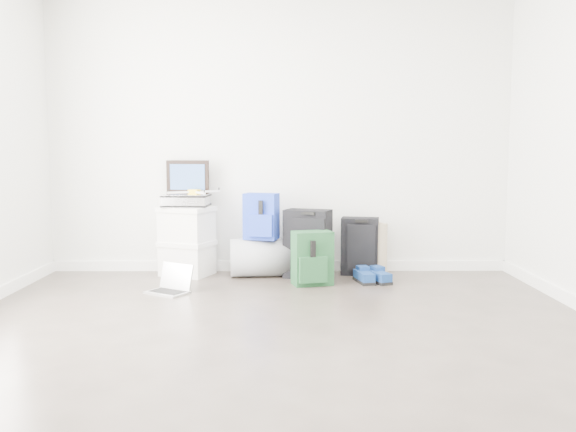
{
  "coord_description": "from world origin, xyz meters",
  "views": [
    {
      "loc": [
        0.05,
        -3.49,
        1.18
      ],
      "look_at": [
        0.08,
        1.9,
        0.61
      ],
      "focal_mm": 38.0,
      "sensor_mm": 36.0,
      "label": 1
    }
  ],
  "objects_px": {
    "boxes_stack": "(187,241)",
    "laptop": "(171,286)",
    "briefcase": "(186,200)",
    "carry_on": "(360,246)",
    "duffel_bag": "(262,258)",
    "large_suitcase": "(308,244)"
  },
  "relations": [
    {
      "from": "boxes_stack",
      "to": "carry_on",
      "type": "bearing_deg",
      "value": 22.95
    },
    {
      "from": "carry_on",
      "to": "laptop",
      "type": "xyz_separation_m",
      "value": [
        -1.68,
        -0.74,
        -0.22
      ]
    },
    {
      "from": "briefcase",
      "to": "duffel_bag",
      "type": "distance_m",
      "value": 0.9
    },
    {
      "from": "carry_on",
      "to": "laptop",
      "type": "bearing_deg",
      "value": -145.64
    },
    {
      "from": "boxes_stack",
      "to": "duffel_bag",
      "type": "relative_size",
      "value": 1.13
    },
    {
      "from": "boxes_stack",
      "to": "duffel_bag",
      "type": "height_order",
      "value": "boxes_stack"
    },
    {
      "from": "briefcase",
      "to": "large_suitcase",
      "type": "relative_size",
      "value": 0.65
    },
    {
      "from": "briefcase",
      "to": "large_suitcase",
      "type": "distance_m",
      "value": 1.23
    },
    {
      "from": "briefcase",
      "to": "laptop",
      "type": "xyz_separation_m",
      "value": [
        -0.02,
        -0.73,
        -0.66
      ]
    },
    {
      "from": "boxes_stack",
      "to": "briefcase",
      "type": "relative_size",
      "value": 1.58
    },
    {
      "from": "briefcase",
      "to": "carry_on",
      "type": "bearing_deg",
      "value": 4.06
    },
    {
      "from": "briefcase",
      "to": "laptop",
      "type": "relative_size",
      "value": 1.02
    },
    {
      "from": "briefcase",
      "to": "laptop",
      "type": "bearing_deg",
      "value": -87.73
    },
    {
      "from": "carry_on",
      "to": "duffel_bag",
      "type": "bearing_deg",
      "value": -164.61
    },
    {
      "from": "laptop",
      "to": "carry_on",
      "type": "bearing_deg",
      "value": 55.79
    },
    {
      "from": "boxes_stack",
      "to": "briefcase",
      "type": "xyz_separation_m",
      "value": [
        -0.0,
        0.0,
        0.39
      ]
    },
    {
      "from": "briefcase",
      "to": "carry_on",
      "type": "relative_size",
      "value": 0.75
    },
    {
      "from": "carry_on",
      "to": "briefcase",
      "type": "bearing_deg",
      "value": -169.22
    },
    {
      "from": "boxes_stack",
      "to": "laptop",
      "type": "relative_size",
      "value": 1.62
    },
    {
      "from": "large_suitcase",
      "to": "carry_on",
      "type": "distance_m",
      "value": 0.53
    },
    {
      "from": "boxes_stack",
      "to": "laptop",
      "type": "height_order",
      "value": "boxes_stack"
    },
    {
      "from": "large_suitcase",
      "to": "boxes_stack",
      "type": "bearing_deg",
      "value": -167.1
    }
  ]
}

